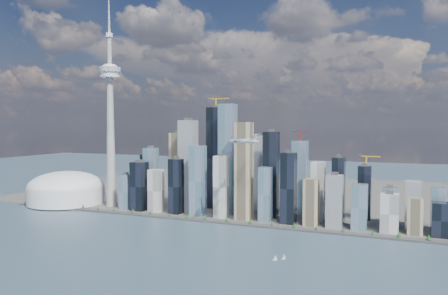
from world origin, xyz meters
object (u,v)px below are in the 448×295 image
at_px(sailboat_west, 275,258).
at_px(airplane, 243,141).
at_px(needle_tower, 110,116).
at_px(sailboat_east, 284,257).
at_px(dome_stadium, 66,190).

bearing_deg(sailboat_west, airplane, 103.90).
relative_size(airplane, sailboat_west, 6.93).
bearing_deg(needle_tower, sailboat_east, -26.05).
xyz_separation_m(needle_tower, airplane, (405.63, -112.09, -53.37)).
bearing_deg(sailboat_east, dome_stadium, 153.89).
bearing_deg(airplane, needle_tower, 177.73).
xyz_separation_m(airplane, sailboat_west, (110.76, -156.88, -179.17)).
height_order(needle_tower, dome_stadium, needle_tower).
xyz_separation_m(needle_tower, dome_stadium, (-140.00, -10.00, -196.40)).
height_order(needle_tower, sailboat_east, needle_tower).
bearing_deg(sailboat_west, sailboat_east, 22.96).
distance_m(needle_tower, airplane, 424.20).
bearing_deg(sailboat_east, needle_tower, 148.21).
height_order(airplane, sailboat_west, airplane).
bearing_deg(sailboat_west, needle_tower, 131.16).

